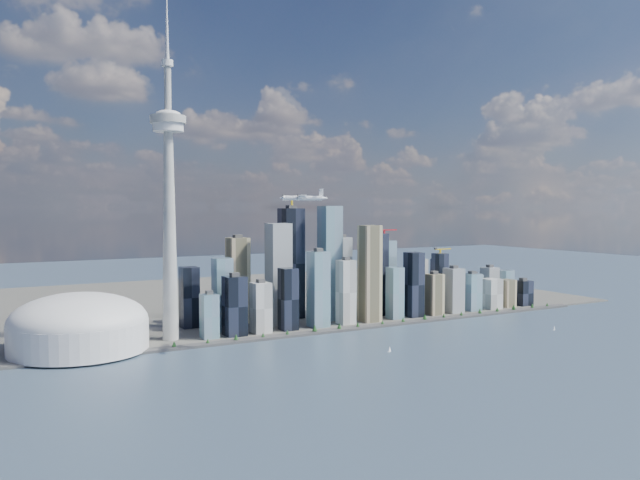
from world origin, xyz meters
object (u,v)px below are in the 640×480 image
sailboat_east (554,328)px  dome_stadium (79,326)px  sailboat_west (390,350)px  needle_tower (169,195)px  airplane (303,197)px

sailboat_east → dome_stadium: bearing=143.4°
dome_stadium → sailboat_west: dome_stadium is taller
sailboat_west → sailboat_east: bearing=-7.9°
sailboat_east → sailboat_west: bearing=159.4°
sailboat_west → sailboat_east: size_ratio=0.96×
needle_tower → airplane: (151.33, -174.20, -5.35)m
airplane → sailboat_west: size_ratio=7.34×
needle_tower → dome_stadium: (-140.00, -10.00, -196.40)m
dome_stadium → needle_tower: bearing=4.1°
sailboat_east → airplane: bearing=152.5°
dome_stadium → airplane: size_ratio=2.90×
airplane → sailboat_east: 520.83m
needle_tower → airplane: needle_tower is taller
needle_tower → dome_stadium: 241.40m
needle_tower → airplane: bearing=-49.0°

